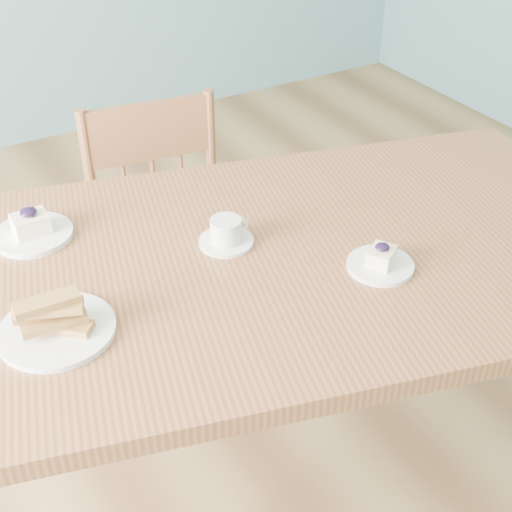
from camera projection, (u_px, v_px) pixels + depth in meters
room at (199, 5)px, 1.15m from camera, size 5.01×5.01×2.71m
dining_table at (290, 280)px, 1.59m from camera, size 1.66×1.20×0.80m
dining_chair at (170, 253)px, 2.14m from camera, size 0.46×0.44×0.89m
cheesecake_plate_near at (381, 262)px, 1.48m from camera, size 0.14×0.14×0.06m
cheesecake_plate_far at (32, 230)px, 1.57m from camera, size 0.17×0.17×0.07m
coffee_cup at (227, 233)px, 1.55m from camera, size 0.12×0.12×0.06m
biscotti_plate at (55, 322)px, 1.31m from camera, size 0.22×0.22×0.09m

